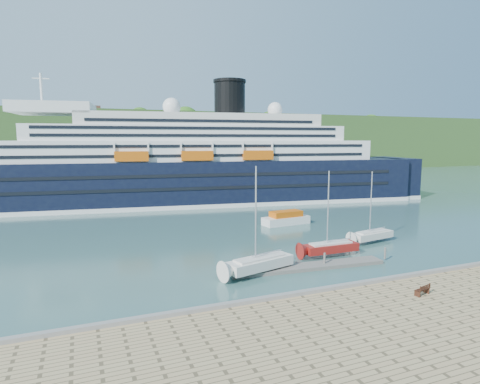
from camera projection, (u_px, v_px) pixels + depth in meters
name	position (u px, v px, depth m)	size (l,w,h in m)	color
ground	(375.00, 292.00, 35.12)	(400.00, 400.00, 0.00)	#325955
far_hillside	(139.00, 143.00, 167.02)	(400.00, 50.00, 24.00)	#385923
quay_coping	(377.00, 281.00, 34.79)	(220.00, 0.50, 0.30)	slate
cruise_ship	(172.00, 142.00, 82.42)	(114.97, 16.74, 25.82)	black
park_bench	(422.00, 289.00, 31.90)	(1.51, 0.62, 0.97)	#442013
floating_pontoon	(308.00, 267.00, 41.67)	(16.85, 2.06, 0.37)	#65615A
sailboat_white_near	(260.00, 223.00, 39.41)	(7.97, 2.21, 10.30)	silver
sailboat_red	(332.00, 216.00, 45.65)	(7.27, 2.02, 9.39)	maroon
sailboat_white_far	(373.00, 209.00, 51.88)	(6.86, 1.91, 8.86)	silver
tender_launch	(286.00, 218.00, 63.40)	(7.70, 2.63, 2.13)	#C3530B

